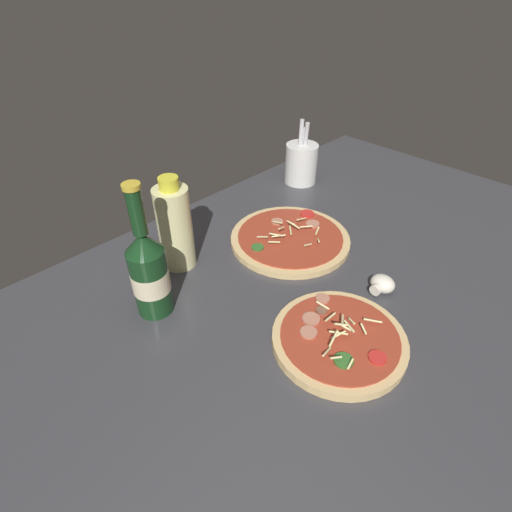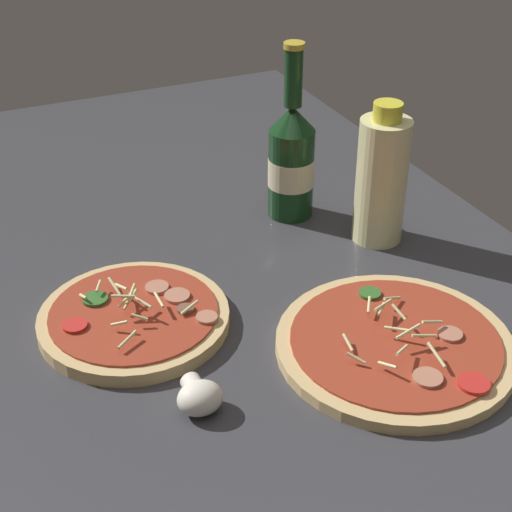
{
  "view_description": "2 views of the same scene",
  "coord_description": "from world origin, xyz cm",
  "px_view_note": "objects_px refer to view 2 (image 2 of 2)",
  "views": [
    {
      "loc": [
        -45.37,
        -32.79,
        55.85
      ],
      "look_at": [
        -1.76,
        10.28,
        9.28
      ],
      "focal_mm": 28.0,
      "sensor_mm": 36.0,
      "label": 1
    },
    {
      "loc": [
        71.71,
        -28.92,
        59.58
      ],
      "look_at": [
        -1.31,
        4.33,
        9.3
      ],
      "focal_mm": 55.0,
      "sensor_mm": 36.0,
      "label": 2
    }
  ],
  "objects_px": {
    "pizza_near": "(134,318)",
    "oil_bottle": "(381,179)",
    "mushroom_left": "(199,396)",
    "pizza_far": "(395,345)",
    "beer_bottle": "(291,159)"
  },
  "relations": [
    {
      "from": "pizza_near",
      "to": "beer_bottle",
      "type": "height_order",
      "value": "beer_bottle"
    },
    {
      "from": "pizza_near",
      "to": "mushroom_left",
      "type": "relative_size",
      "value": 4.45
    },
    {
      "from": "pizza_far",
      "to": "oil_bottle",
      "type": "height_order",
      "value": "oil_bottle"
    },
    {
      "from": "pizza_near",
      "to": "pizza_far",
      "type": "distance_m",
      "value": 0.31
    },
    {
      "from": "pizza_near",
      "to": "beer_bottle",
      "type": "xyz_separation_m",
      "value": [
        -0.17,
        0.29,
        0.08
      ]
    },
    {
      "from": "oil_bottle",
      "to": "pizza_near",
      "type": "bearing_deg",
      "value": -81.55
    },
    {
      "from": "pizza_far",
      "to": "beer_bottle",
      "type": "bearing_deg",
      "value": 173.88
    },
    {
      "from": "pizza_far",
      "to": "mushroom_left",
      "type": "xyz_separation_m",
      "value": [
        -0.0,
        -0.24,
        0.01
      ]
    },
    {
      "from": "mushroom_left",
      "to": "pizza_near",
      "type": "bearing_deg",
      "value": -173.67
    },
    {
      "from": "pizza_far",
      "to": "beer_bottle",
      "type": "distance_m",
      "value": 0.35
    },
    {
      "from": "mushroom_left",
      "to": "beer_bottle",
      "type": "bearing_deg",
      "value": 140.97
    },
    {
      "from": "pizza_near",
      "to": "mushroom_left",
      "type": "distance_m",
      "value": 0.17
    },
    {
      "from": "pizza_far",
      "to": "oil_bottle",
      "type": "distance_m",
      "value": 0.27
    },
    {
      "from": "pizza_near",
      "to": "oil_bottle",
      "type": "bearing_deg",
      "value": 98.45
    },
    {
      "from": "pizza_near",
      "to": "oil_bottle",
      "type": "relative_size",
      "value": 1.13
    }
  ]
}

